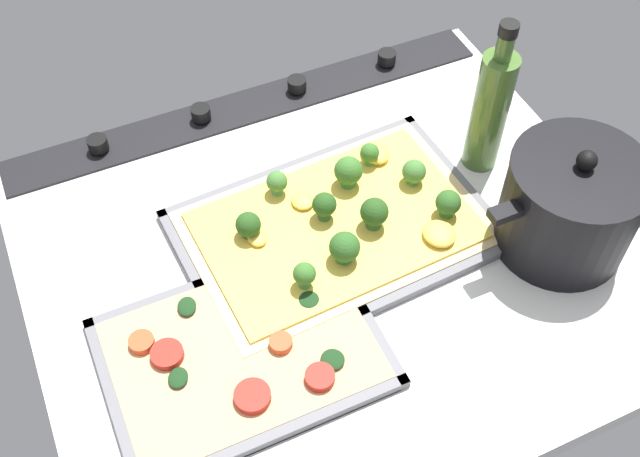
% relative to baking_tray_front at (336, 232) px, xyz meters
% --- Properties ---
extents(ground_plane, '(0.75, 0.66, 0.03)m').
position_rel_baking_tray_front_xyz_m(ground_plane, '(0.01, 0.03, -0.02)').
color(ground_plane, silver).
extents(stove_control_panel, '(0.72, 0.07, 0.03)m').
position_rel_baking_tray_front_xyz_m(stove_control_panel, '(0.01, -0.27, 0.00)').
color(stove_control_panel, black).
rests_on(stove_control_panel, ground_plane).
extents(baking_tray_front, '(0.40, 0.28, 0.01)m').
position_rel_baking_tray_front_xyz_m(baking_tray_front, '(0.00, 0.00, 0.00)').
color(baking_tray_front, slate).
rests_on(baking_tray_front, ground_plane).
extents(broccoli_pizza, '(0.38, 0.26, 0.06)m').
position_rel_baking_tray_front_xyz_m(broccoli_pizza, '(-0.01, -0.00, 0.02)').
color(broccoli_pizza, '#D3B77F').
rests_on(broccoli_pizza, baking_tray_front).
extents(baking_tray_back, '(0.31, 0.23, 0.01)m').
position_rel_baking_tray_front_xyz_m(baking_tray_back, '(0.17, 0.12, 0.00)').
color(baking_tray_back, slate).
rests_on(baking_tray_back, ground_plane).
extents(veggie_pizza_back, '(0.29, 0.20, 0.02)m').
position_rel_baking_tray_front_xyz_m(veggie_pizza_back, '(0.17, 0.12, 0.01)').
color(veggie_pizza_back, tan).
rests_on(veggie_pizza_back, baking_tray_back).
extents(cooking_pot, '(0.24, 0.17, 0.16)m').
position_rel_baking_tray_front_xyz_m(cooking_pot, '(-0.25, 0.13, 0.06)').
color(cooking_pot, black).
rests_on(cooking_pot, ground_plane).
extents(oil_bottle, '(0.05, 0.05, 0.23)m').
position_rel_baking_tray_front_xyz_m(oil_bottle, '(-0.24, -0.04, 0.09)').
color(oil_bottle, '#476B2D').
rests_on(oil_bottle, ground_plane).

